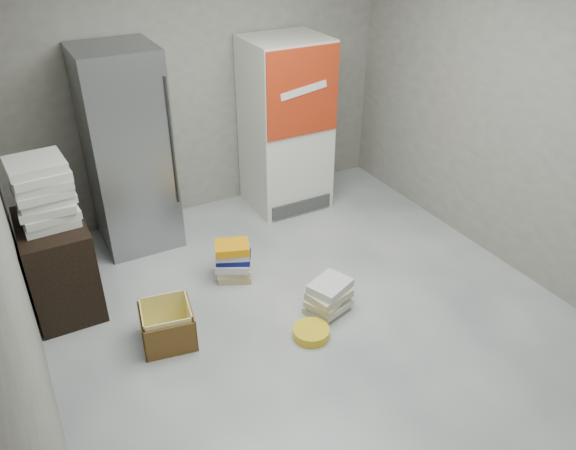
% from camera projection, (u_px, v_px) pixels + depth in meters
% --- Properties ---
extents(ground, '(5.00, 5.00, 0.00)m').
position_uv_depth(ground, '(329.00, 336.00, 4.41)').
color(ground, silver).
rests_on(ground, ground).
extents(room_shell, '(4.04, 5.04, 2.82)m').
position_uv_depth(room_shell, '(340.00, 118.00, 3.49)').
color(room_shell, gray).
rests_on(room_shell, ground).
extents(steel_fridge, '(0.70, 0.72, 1.90)m').
position_uv_depth(steel_fridge, '(128.00, 151.00, 5.17)').
color(steel_fridge, '#94969B').
rests_on(steel_fridge, ground).
extents(coke_cooler, '(0.80, 0.73, 1.80)m').
position_uv_depth(coke_cooler, '(286.00, 125.00, 5.86)').
color(coke_cooler, silver).
rests_on(coke_cooler, ground).
extents(wood_shelf, '(0.50, 0.80, 0.80)m').
position_uv_depth(wood_shelf, '(59.00, 264.00, 4.56)').
color(wood_shelf, black).
rests_on(wood_shelf, ground).
extents(supply_box_stack, '(0.44, 0.45, 0.52)m').
position_uv_depth(supply_box_stack, '(43.00, 192.00, 4.23)').
color(supply_box_stack, silver).
rests_on(supply_box_stack, wood_shelf).
extents(phonebook_stack_main, '(0.39, 0.36, 0.37)m').
position_uv_depth(phonebook_stack_main, '(233.00, 261.00, 4.99)').
color(phonebook_stack_main, tan).
rests_on(phonebook_stack_main, ground).
extents(phonebook_stack_side, '(0.43, 0.38, 0.28)m').
position_uv_depth(phonebook_stack_side, '(329.00, 297.00, 4.60)').
color(phonebook_stack_side, '#C1B791').
rests_on(phonebook_stack_side, ground).
extents(cardboard_box, '(0.46, 0.46, 0.32)m').
position_uv_depth(cardboard_box, '(168.00, 327.00, 4.31)').
color(cardboard_box, yellow).
rests_on(cardboard_box, ground).
extents(bucket_lid, '(0.37, 0.37, 0.08)m').
position_uv_depth(bucket_lid, '(311.00, 333.00, 4.39)').
color(bucket_lid, gold).
rests_on(bucket_lid, ground).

